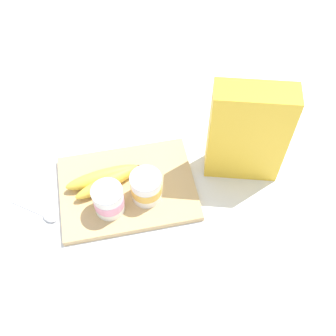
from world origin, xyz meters
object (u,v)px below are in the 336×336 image
object	(u,v)px
yogurt_cup_front	(146,187)
spoon	(41,213)
cutting_board	(128,188)
cereal_box	(248,134)
banana_bunch	(105,179)
yogurt_cup_back	(109,200)

from	to	relation	value
yogurt_cup_front	spoon	xyz separation A→B (m)	(0.26, -0.01, -0.05)
cutting_board	cereal_box	bearing A→B (deg)	-178.16
cutting_board	spoon	distance (m)	0.21
cereal_box	banana_bunch	world-z (taller)	cereal_box
cereal_box	banana_bunch	distance (m)	0.36
cutting_board	yogurt_cup_back	distance (m)	0.09
cutting_board	banana_bunch	bearing A→B (deg)	-20.62
yogurt_cup_front	cutting_board	bearing A→B (deg)	-40.27
banana_bunch	cereal_box	bearing A→B (deg)	178.39
yogurt_cup_back	cutting_board	bearing A→B (deg)	-132.34
cereal_box	yogurt_cup_back	bearing A→B (deg)	-153.40
cereal_box	yogurt_cup_back	world-z (taller)	cereal_box
banana_bunch	cutting_board	bearing A→B (deg)	159.38
yogurt_cup_back	yogurt_cup_front	bearing A→B (deg)	-169.51
yogurt_cup_back	banana_bunch	world-z (taller)	yogurt_cup_back
cutting_board	spoon	bearing A→B (deg)	7.13
cereal_box	banana_bunch	size ratio (longest dim) A/B	1.46
cereal_box	spoon	bearing A→B (deg)	-159.68
spoon	cutting_board	bearing A→B (deg)	-172.87
cereal_box	cutting_board	bearing A→B (deg)	-161.93
cutting_board	yogurt_cup_front	xyz separation A→B (m)	(-0.04, 0.04, 0.05)
cereal_box	yogurt_cup_front	distance (m)	0.27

